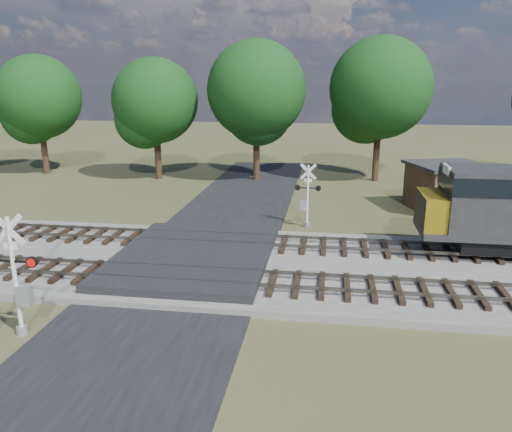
# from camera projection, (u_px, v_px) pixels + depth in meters

# --- Properties ---
(ground) EXTENTS (160.00, 160.00, 0.00)m
(ground) POSITION_uv_depth(u_px,v_px,m) (191.00, 268.00, 22.91)
(ground) COLOR #3C4324
(ground) RESTS_ON ground
(ballast_bed) EXTENTS (140.00, 10.00, 0.30)m
(ballast_bed) POSITION_uv_depth(u_px,v_px,m) (414.00, 273.00, 21.94)
(ballast_bed) COLOR gray
(ballast_bed) RESTS_ON ground
(road) EXTENTS (7.00, 60.00, 0.08)m
(road) POSITION_uv_depth(u_px,v_px,m) (191.00, 268.00, 22.90)
(road) COLOR black
(road) RESTS_ON ground
(crossing_panel) EXTENTS (7.00, 9.00, 0.62)m
(crossing_panel) POSITION_uv_depth(u_px,v_px,m) (194.00, 258.00, 23.30)
(crossing_panel) COLOR #262628
(crossing_panel) RESTS_ON ground
(track_near) EXTENTS (140.00, 2.60, 0.33)m
(track_near) POSITION_uv_depth(u_px,v_px,m) (251.00, 281.00, 20.45)
(track_near) COLOR black
(track_near) RESTS_ON ballast_bed
(track_far) EXTENTS (140.00, 2.60, 0.33)m
(track_far) POSITION_uv_depth(u_px,v_px,m) (267.00, 243.00, 25.22)
(track_far) COLOR black
(track_far) RESTS_ON ballast_bed
(crossing_signal_near) EXTENTS (1.73, 0.37, 4.29)m
(crossing_signal_near) POSITION_uv_depth(u_px,v_px,m) (19.00, 286.00, 16.51)
(crossing_signal_near) COLOR silver
(crossing_signal_near) RESTS_ON ground
(crossing_signal_far) EXTENTS (1.52, 0.33, 3.77)m
(crossing_signal_far) POSITION_uv_depth(u_px,v_px,m) (306.00, 201.00, 29.02)
(crossing_signal_far) COLOR silver
(crossing_signal_far) RESTS_ON ground
(equipment_shed) EXTENTS (5.73, 5.73, 3.10)m
(equipment_shed) POSITION_uv_depth(u_px,v_px,m) (447.00, 187.00, 32.74)
(equipment_shed) COLOR #492E1F
(equipment_shed) RESTS_ON ground
(treeline) EXTENTS (80.55, 11.63, 11.87)m
(treeline) POSITION_uv_depth(u_px,v_px,m) (312.00, 97.00, 40.50)
(treeline) COLOR black
(treeline) RESTS_ON ground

